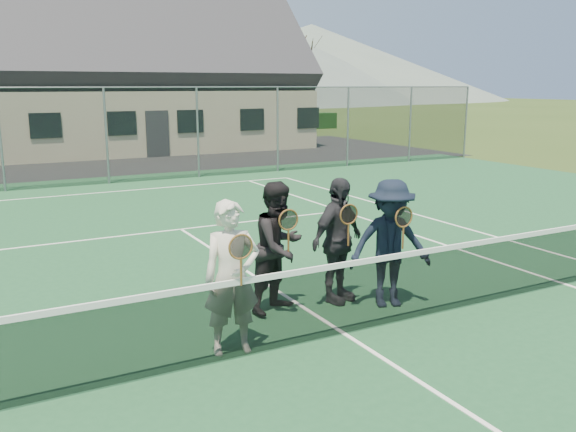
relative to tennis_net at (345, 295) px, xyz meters
name	(u,v)px	position (x,y,z in m)	size (l,w,h in m)	color
ground	(75,162)	(0.00, 20.00, -0.54)	(220.00, 220.00, 0.00)	#2D4117
court_surface	(344,335)	(0.00, 0.00, -0.53)	(30.00, 30.00, 0.02)	#1C4C2B
hedge_row	(39,130)	(0.00, 32.00, 0.01)	(40.00, 1.20, 1.10)	black
hill_centre	(121,34)	(20.00, 95.00, 10.46)	(120.00, 120.00, 22.00)	#54645D
hill_east	(312,63)	(55.00, 95.00, 6.46)	(90.00, 90.00, 14.00)	#596B5F
court_markings	(344,334)	(0.00, 0.00, -0.51)	(11.03, 23.83, 0.01)	white
tennis_net	(345,295)	(0.00, 0.00, 0.00)	(11.68, 0.08, 1.10)	slate
perimeter_fence	(106,136)	(0.00, 13.50, 0.99)	(30.07, 0.07, 3.02)	slate
clubhouse	(141,65)	(4.00, 24.00, 3.45)	(15.60, 8.20, 7.70)	beige
tree_c	(65,38)	(2.00, 33.00, 5.25)	(3.20, 3.20, 7.77)	#3B2315
tree_d	(224,43)	(12.00, 33.00, 5.25)	(3.20, 3.20, 7.77)	#3C2216
tree_e	(302,46)	(18.00, 33.00, 5.25)	(3.20, 3.20, 7.77)	#362113
player_a	(232,278)	(-1.42, 0.20, 0.38)	(0.72, 0.55, 1.80)	beige
player_b	(279,247)	(-0.33, 1.15, 0.38)	(1.07, 0.97, 1.80)	black
player_c	(338,240)	(0.56, 1.06, 0.38)	(1.14, 0.78, 1.80)	#26262C
player_d	(390,244)	(1.12, 0.57, 0.38)	(1.32, 1.01, 1.80)	black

